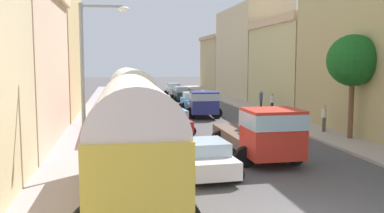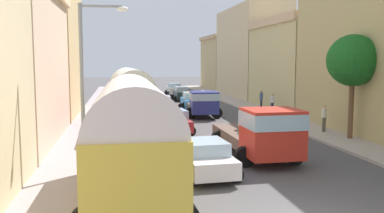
{
  "view_description": "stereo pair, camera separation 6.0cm",
  "coord_description": "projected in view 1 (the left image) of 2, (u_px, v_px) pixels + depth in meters",
  "views": [
    {
      "loc": [
        -5.14,
        -10.52,
        4.6
      ],
      "look_at": [
        0.0,
        18.95,
        1.29
      ],
      "focal_mm": 39.41,
      "sensor_mm": 36.0,
      "label": 1
    },
    {
      "loc": [
        -5.08,
        -10.53,
        4.6
      ],
      "look_at": [
        0.0,
        18.95,
        1.29
      ],
      "focal_mm": 39.41,
      "sensor_mm": 36.0,
      "label": 2
    }
  ],
  "objects": [
    {
      "name": "sidewalk_left",
      "position": [
        95.0,
        112.0,
        36.88
      ],
      "size": [
        2.5,
        70.0,
        0.14
      ],
      "primitive_type": "cube",
      "color": "#A29396",
      "rests_on": "ground"
    },
    {
      "name": "building_right_2",
      "position": [
        290.0,
        64.0,
        39.21
      ],
      "size": [
        4.71,
        12.04,
        8.44
      ],
      "color": "tan",
      "rests_on": "ground"
    },
    {
      "name": "car_3",
      "position": [
        206.0,
        158.0,
        16.66
      ],
      "size": [
        2.49,
        3.76,
        1.44
      ],
      "color": "white",
      "rests_on": "ground"
    },
    {
      "name": "car_1",
      "position": [
        181.0,
        94.0,
        47.88
      ],
      "size": [
        2.14,
        3.79,
        1.6
      ],
      "color": "#1A292D",
      "rests_on": "ground"
    },
    {
      "name": "cargo_truck_0",
      "position": [
        261.0,
        131.0,
        19.43
      ],
      "size": [
        3.28,
        7.24,
        2.51
      ],
      "color": "red",
      "rests_on": "ground"
    },
    {
      "name": "parked_bus_1",
      "position": [
        131.0,
        97.0,
        27.15
      ],
      "size": [
        3.57,
        8.69,
        4.06
      ],
      "color": "red",
      "rests_on": "ground"
    },
    {
      "name": "car_6",
      "position": [
        146.0,
        93.0,
        49.66
      ],
      "size": [
        2.4,
        4.22,
        1.54
      ],
      "color": "silver",
      "rests_on": "ground"
    },
    {
      "name": "parked_bus_0",
      "position": [
        133.0,
        137.0,
        13.11
      ],
      "size": [
        3.38,
        8.52,
        4.04
      ],
      "color": "gold",
      "rests_on": "ground"
    },
    {
      "name": "cargo_truck_1",
      "position": [
        201.0,
        102.0,
        34.43
      ],
      "size": [
        3.17,
        7.12,
        2.15
      ],
      "color": "navy",
      "rests_on": "ground"
    },
    {
      "name": "pedestrian_1",
      "position": [
        261.0,
        99.0,
        37.84
      ],
      "size": [
        0.35,
        0.35,
        1.89
      ],
      "color": "#2B2B3C",
      "rests_on": "ground"
    },
    {
      "name": "car_2",
      "position": [
        174.0,
        89.0,
        55.15
      ],
      "size": [
        2.3,
        3.75,
        1.59
      ],
      "color": "silver",
      "rests_on": "ground"
    },
    {
      "name": "streetlamp_near",
      "position": [
        89.0,
        75.0,
        16.22
      ],
      "size": [
        1.89,
        0.28,
        6.75
      ],
      "color": "gray",
      "rests_on": "ground"
    },
    {
      "name": "pedestrian_3",
      "position": [
        272.0,
        102.0,
        35.46
      ],
      "size": [
        0.49,
        0.49,
        1.84
      ],
      "color": "navy",
      "rests_on": "ground"
    },
    {
      "name": "ground_plane",
      "position": [
        177.0,
        111.0,
        38.12
      ],
      "size": [
        154.0,
        154.0,
        0.0
      ],
      "primitive_type": "plane",
      "color": "#4F4C4D"
    },
    {
      "name": "building_left_2",
      "position": [
        39.0,
        49.0,
        34.24
      ],
      "size": [
        5.98,
        11.4,
        11.01
      ],
      "color": "tan",
      "rests_on": "ground"
    },
    {
      "name": "sidewalk_right",
      "position": [
        254.0,
        109.0,
        39.35
      ],
      "size": [
        2.5,
        70.0,
        0.14
      ],
      "primitive_type": "cube",
      "color": "#B3A598",
      "rests_on": "ground"
    },
    {
      "name": "pedestrian_2",
      "position": [
        324.0,
        117.0,
        26.24
      ],
      "size": [
        0.38,
        0.38,
        1.8
      ],
      "color": "#494739",
      "rests_on": "ground"
    },
    {
      "name": "building_right_4",
      "position": [
        225.0,
        63.0,
        65.98
      ],
      "size": [
        6.39,
        11.49,
        8.29
      ],
      "color": "tan",
      "rests_on": "ground"
    },
    {
      "name": "car_5",
      "position": [
        161.0,
        105.0,
        35.47
      ],
      "size": [
        2.52,
        4.48,
        1.59
      ],
      "color": "silver",
      "rests_on": "ground"
    },
    {
      "name": "building_right_3",
      "position": [
        250.0,
        53.0,
        52.64
      ],
      "size": [
        5.34,
        14.93,
        11.0
      ],
      "color": "#D0BA8D",
      "rests_on": "ground"
    },
    {
      "name": "car_0",
      "position": [
        192.0,
        102.0,
        38.07
      ],
      "size": [
        2.45,
        4.15,
        1.71
      ],
      "color": "#3987D0",
      "rests_on": "ground"
    },
    {
      "name": "roadside_tree_1",
      "position": [
        353.0,
        61.0,
        23.7
      ],
      "size": [
        2.92,
        2.92,
        6.04
      ],
      "color": "brown",
      "rests_on": "ground"
    },
    {
      "name": "building_left_1",
      "position": [
        1.0,
        63.0,
        22.44
      ],
      "size": [
        6.19,
        11.58,
        8.83
      ],
      "color": "beige",
      "rests_on": "ground"
    },
    {
      "name": "car_4",
      "position": [
        174.0,
        121.0,
        26.45
      ],
      "size": [
        2.38,
        3.85,
        1.5
      ],
      "color": "#B0282E",
      "rests_on": "ground"
    }
  ]
}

